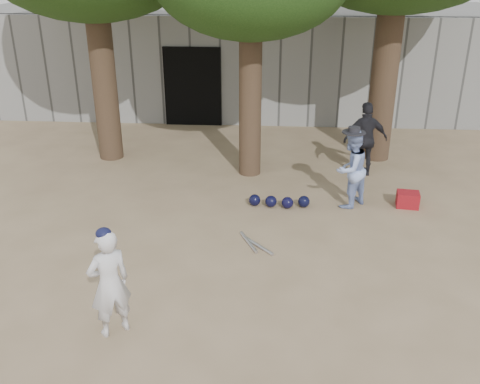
# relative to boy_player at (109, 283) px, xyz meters

# --- Properties ---
(ground) EXTENTS (70.00, 70.00, 0.00)m
(ground) POSITION_rel_boy_player_xyz_m (0.88, 1.46, -0.75)
(ground) COLOR #937C5E
(ground) RESTS_ON ground
(boy_player) EXTENTS (0.65, 0.62, 1.49)m
(boy_player) POSITION_rel_boy_player_xyz_m (0.00, 0.00, 0.00)
(boy_player) COLOR silver
(boy_player) RESTS_ON ground
(spectator_blue) EXTENTS (0.94, 0.93, 1.53)m
(spectator_blue) POSITION_rel_boy_player_xyz_m (3.49, 4.08, 0.02)
(spectator_blue) COLOR #91A8E1
(spectator_blue) RESTS_ON ground
(spectator_dark) EXTENTS (1.02, 0.56, 1.65)m
(spectator_dark) POSITION_rel_boy_player_xyz_m (4.00, 5.73, 0.08)
(spectator_dark) COLOR black
(spectator_dark) RESTS_ON ground
(red_bag) EXTENTS (0.46, 0.37, 0.30)m
(red_bag) POSITION_rel_boy_player_xyz_m (4.64, 4.11, -0.60)
(red_bag) COLOR #A51617
(red_bag) RESTS_ON ground
(back_building) EXTENTS (16.00, 5.24, 3.00)m
(back_building) POSITION_rel_boy_player_xyz_m (0.88, 11.80, 0.75)
(back_building) COLOR gray
(back_building) RESTS_ON ground
(helmet_row) EXTENTS (1.19, 0.31, 0.23)m
(helmet_row) POSITION_rel_boy_player_xyz_m (2.14, 3.92, -0.63)
(helmet_row) COLOR black
(helmet_row) RESTS_ON ground
(bat_pile) EXTENTS (0.61, 0.75, 0.06)m
(bat_pile) POSITION_rel_boy_player_xyz_m (1.72, 2.38, -0.72)
(bat_pile) COLOR silver
(bat_pile) RESTS_ON ground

